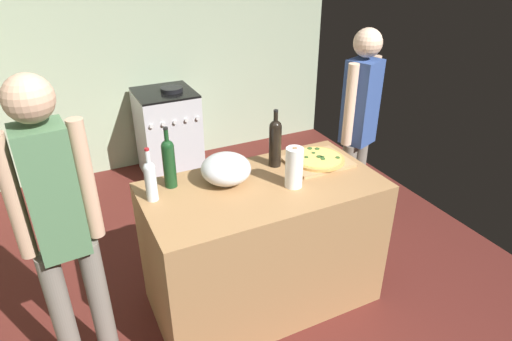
{
  "coord_description": "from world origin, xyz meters",
  "views": [
    {
      "loc": [
        -0.89,
        -1.29,
        2.21
      ],
      "look_at": [
        0.16,
        0.85,
        0.95
      ],
      "focal_mm": 30.96,
      "sensor_mm": 36.0,
      "label": 1
    }
  ],
  "objects_px": {
    "wine_bottle_amber": "(169,161)",
    "wine_bottle_dark": "(150,179)",
    "person_in_stripes": "(60,225)",
    "pizza": "(318,159)",
    "wine_bottle_clear": "(275,141)",
    "person_in_red": "(358,125)",
    "paper_towel_roll": "(294,167)",
    "mixing_bowl": "(226,169)",
    "stove": "(168,133)"
  },
  "relations": [
    {
      "from": "wine_bottle_amber",
      "to": "wine_bottle_dark",
      "type": "bearing_deg",
      "value": -143.27
    },
    {
      "from": "person_in_stripes",
      "to": "wine_bottle_amber",
      "type": "bearing_deg",
      "value": 27.15
    },
    {
      "from": "pizza",
      "to": "wine_bottle_clear",
      "type": "xyz_separation_m",
      "value": [
        -0.27,
        0.09,
        0.14
      ]
    },
    {
      "from": "wine_bottle_clear",
      "to": "person_in_red",
      "type": "distance_m",
      "value": 0.83
    },
    {
      "from": "paper_towel_roll",
      "to": "person_in_stripes",
      "type": "xyz_separation_m",
      "value": [
        -1.28,
        -0.0,
        -0.01
      ]
    },
    {
      "from": "mixing_bowl",
      "to": "wine_bottle_dark",
      "type": "distance_m",
      "value": 0.45
    },
    {
      "from": "paper_towel_roll",
      "to": "wine_bottle_dark",
      "type": "bearing_deg",
      "value": 164.71
    },
    {
      "from": "paper_towel_roll",
      "to": "wine_bottle_dark",
      "type": "distance_m",
      "value": 0.82
    },
    {
      "from": "pizza",
      "to": "stove",
      "type": "height_order",
      "value": "pizza"
    },
    {
      "from": "stove",
      "to": "wine_bottle_dark",
      "type": "bearing_deg",
      "value": -107.41
    },
    {
      "from": "stove",
      "to": "person_in_red",
      "type": "distance_m",
      "value": 2.04
    },
    {
      "from": "pizza",
      "to": "paper_towel_roll",
      "type": "height_order",
      "value": "paper_towel_roll"
    },
    {
      "from": "wine_bottle_amber",
      "to": "person_in_stripes",
      "type": "xyz_separation_m",
      "value": [
        -0.63,
        -0.32,
        -0.05
      ]
    },
    {
      "from": "pizza",
      "to": "wine_bottle_dark",
      "type": "xyz_separation_m",
      "value": [
        -1.09,
        0.02,
        0.1
      ]
    },
    {
      "from": "stove",
      "to": "person_in_stripes",
      "type": "relative_size",
      "value": 0.53
    },
    {
      "from": "paper_towel_roll",
      "to": "pizza",
      "type": "bearing_deg",
      "value": 32.91
    },
    {
      "from": "mixing_bowl",
      "to": "wine_bottle_dark",
      "type": "height_order",
      "value": "wine_bottle_dark"
    },
    {
      "from": "mixing_bowl",
      "to": "pizza",
      "type": "bearing_deg",
      "value": -1.97
    },
    {
      "from": "person_in_red",
      "to": "pizza",
      "type": "bearing_deg",
      "value": -152.89
    },
    {
      "from": "mixing_bowl",
      "to": "stove",
      "type": "xyz_separation_m",
      "value": [
        0.16,
        1.94,
        -0.54
      ]
    },
    {
      "from": "person_in_red",
      "to": "paper_towel_roll",
      "type": "bearing_deg",
      "value": -150.75
    },
    {
      "from": "paper_towel_roll",
      "to": "person_in_red",
      "type": "height_order",
      "value": "person_in_red"
    },
    {
      "from": "wine_bottle_dark",
      "to": "wine_bottle_amber",
      "type": "bearing_deg",
      "value": 36.73
    },
    {
      "from": "paper_towel_roll",
      "to": "person_in_red",
      "type": "relative_size",
      "value": 0.15
    },
    {
      "from": "person_in_red",
      "to": "wine_bottle_clear",
      "type": "bearing_deg",
      "value": -167.33
    },
    {
      "from": "wine_bottle_dark",
      "to": "person_in_stripes",
      "type": "bearing_deg",
      "value": -155.92
    },
    {
      "from": "wine_bottle_clear",
      "to": "person_in_red",
      "type": "xyz_separation_m",
      "value": [
        0.81,
        0.18,
        -0.1
      ]
    },
    {
      "from": "pizza",
      "to": "mixing_bowl",
      "type": "bearing_deg",
      "value": 178.03
    },
    {
      "from": "mixing_bowl",
      "to": "person_in_stripes",
      "type": "height_order",
      "value": "person_in_stripes"
    },
    {
      "from": "paper_towel_roll",
      "to": "wine_bottle_dark",
      "type": "height_order",
      "value": "wine_bottle_dark"
    },
    {
      "from": "wine_bottle_amber",
      "to": "person_in_stripes",
      "type": "bearing_deg",
      "value": -152.85
    },
    {
      "from": "wine_bottle_dark",
      "to": "wine_bottle_clear",
      "type": "distance_m",
      "value": 0.83
    },
    {
      "from": "wine_bottle_amber",
      "to": "person_in_red",
      "type": "distance_m",
      "value": 1.5
    },
    {
      "from": "person_in_red",
      "to": "stove",
      "type": "bearing_deg",
      "value": 121.31
    },
    {
      "from": "paper_towel_roll",
      "to": "wine_bottle_amber",
      "type": "bearing_deg",
      "value": 153.98
    },
    {
      "from": "wine_bottle_dark",
      "to": "paper_towel_roll",
      "type": "bearing_deg",
      "value": -15.29
    },
    {
      "from": "pizza",
      "to": "mixing_bowl",
      "type": "relative_size",
      "value": 1.17
    },
    {
      "from": "pizza",
      "to": "person_in_red",
      "type": "xyz_separation_m",
      "value": [
        0.54,
        0.28,
        0.04
      ]
    },
    {
      "from": "pizza",
      "to": "wine_bottle_amber",
      "type": "height_order",
      "value": "wine_bottle_amber"
    },
    {
      "from": "pizza",
      "to": "mixing_bowl",
      "type": "distance_m",
      "value": 0.64
    },
    {
      "from": "pizza",
      "to": "person_in_stripes",
      "type": "distance_m",
      "value": 1.59
    },
    {
      "from": "wine_bottle_amber",
      "to": "paper_towel_roll",
      "type": "bearing_deg",
      "value": -26.02
    },
    {
      "from": "paper_towel_roll",
      "to": "wine_bottle_dark",
      "type": "xyz_separation_m",
      "value": [
        -0.79,
        0.22,
        0.01
      ]
    },
    {
      "from": "stove",
      "to": "mixing_bowl",
      "type": "bearing_deg",
      "value": -94.6
    },
    {
      "from": "pizza",
      "to": "person_in_red",
      "type": "height_order",
      "value": "person_in_red"
    },
    {
      "from": "pizza",
      "to": "stove",
      "type": "relative_size",
      "value": 0.38
    },
    {
      "from": "wine_bottle_dark",
      "to": "wine_bottle_amber",
      "type": "relative_size",
      "value": 0.85
    },
    {
      "from": "stove",
      "to": "person_in_stripes",
      "type": "bearing_deg",
      "value": -116.97
    },
    {
      "from": "wine_bottle_amber",
      "to": "person_in_red",
      "type": "xyz_separation_m",
      "value": [
        1.49,
        0.15,
        -0.1
      ]
    },
    {
      "from": "paper_towel_roll",
      "to": "person_in_stripes",
      "type": "relative_size",
      "value": 0.14
    }
  ]
}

